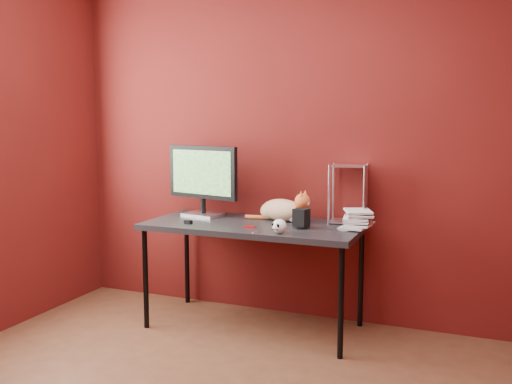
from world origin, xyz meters
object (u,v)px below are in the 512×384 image
at_px(cat, 283,210).
at_px(speaker, 301,219).
at_px(skull_mug, 279,226).
at_px(book_stack, 348,126).
at_px(desk, 254,230).
at_px(monitor, 203,177).

height_order(cat, speaker, cat).
distance_m(skull_mug, speaker, 0.24).
height_order(cat, book_stack, book_stack).
xyz_separation_m(cat, skull_mug, (0.13, -0.43, -0.03)).
bearing_deg(book_stack, speaker, -154.09).
relative_size(desk, cat, 3.01).
bearing_deg(skull_mug, cat, 125.78).
relative_size(monitor, speaker, 4.60).
bearing_deg(speaker, book_stack, 39.31).
height_order(monitor, skull_mug, monitor).
bearing_deg(desk, speaker, -6.93).
bearing_deg(monitor, book_stack, 9.44).
height_order(monitor, speaker, monitor).
relative_size(cat, skull_mug, 4.95).
xyz_separation_m(speaker, book_stack, (0.27, 0.13, 0.62)).
distance_m(desk, monitor, 0.59).
bearing_deg(desk, monitor, 164.24).
xyz_separation_m(desk, book_stack, (0.63, 0.09, 0.73)).
distance_m(cat, speaker, 0.29).
height_order(monitor, book_stack, book_stack).
distance_m(cat, skull_mug, 0.45).
height_order(speaker, book_stack, book_stack).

